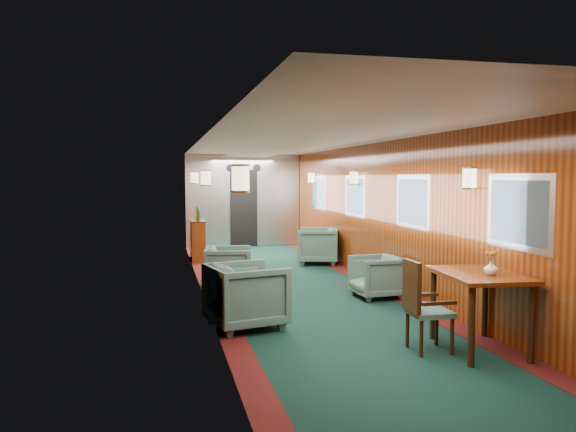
% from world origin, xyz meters
% --- Properties ---
extents(room, '(12.00, 12.10, 2.40)m').
position_xyz_m(room, '(0.00, 0.00, 1.63)').
color(room, black).
rests_on(room, ground).
extents(bulkhead, '(2.98, 0.17, 2.39)m').
position_xyz_m(bulkhead, '(0.00, 5.91, 1.18)').
color(bulkhead, '#B3B6BB').
rests_on(bulkhead, ground).
extents(windows_right, '(0.02, 8.60, 0.80)m').
position_xyz_m(windows_right, '(1.49, 0.25, 1.45)').
color(windows_right, '#AAACB0').
rests_on(windows_right, ground).
extents(wall_sconces, '(2.97, 7.97, 0.25)m').
position_xyz_m(wall_sconces, '(0.00, 0.57, 1.79)').
color(wall_sconces, beige).
rests_on(wall_sconces, ground).
extents(dining_table, '(0.86, 1.16, 0.82)m').
position_xyz_m(dining_table, '(1.10, -3.43, 0.69)').
color(dining_table, maroon).
rests_on(dining_table, ground).
extents(side_chair, '(0.44, 0.46, 0.96)m').
position_xyz_m(side_chair, '(0.50, -3.33, 0.52)').
color(side_chair, '#1D443C').
rests_on(side_chair, ground).
extents(credenza, '(0.31, 0.98, 1.16)m').
position_xyz_m(credenza, '(-1.34, 3.73, 0.45)').
color(credenza, maroon).
rests_on(credenza, ground).
extents(flower_vase, '(0.15, 0.15, 0.14)m').
position_xyz_m(flower_vase, '(1.14, -3.58, 0.89)').
color(flower_vase, white).
rests_on(flower_vase, dining_table).
extents(armchair_left_near, '(1.03, 1.01, 0.78)m').
position_xyz_m(armchair_left_near, '(-1.13, -2.00, 0.39)').
color(armchair_left_near, '#1D443C').
rests_on(armchair_left_near, ground).
extents(armchair_left_far, '(0.85, 0.84, 0.69)m').
position_xyz_m(armchair_left_far, '(-1.05, 0.42, 0.34)').
color(armchair_left_far, '#1D443C').
rests_on(armchair_left_far, ground).
extents(armchair_right_near, '(0.74, 0.72, 0.63)m').
position_xyz_m(armchair_right_near, '(1.04, -0.76, 0.32)').
color(armchair_right_near, '#1D443C').
rests_on(armchair_right_near, ground).
extents(armchair_right_far, '(1.03, 1.02, 0.75)m').
position_xyz_m(armchair_right_far, '(1.08, 2.63, 0.38)').
color(armchair_right_far, '#1D443C').
rests_on(armchair_right_far, ground).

